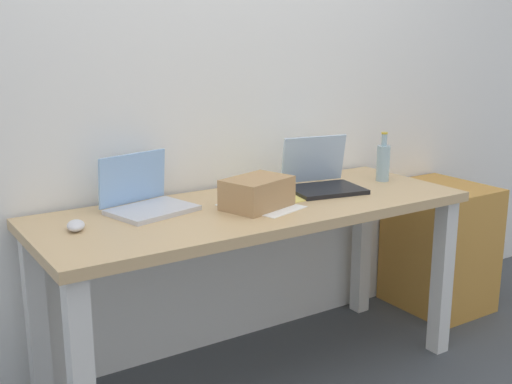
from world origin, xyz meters
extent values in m
plane|color=#42474C|center=(0.00, 0.00, 0.00)|extent=(8.00, 8.00, 0.00)
cube|color=white|center=(0.00, 0.38, 1.30)|extent=(5.20, 0.08, 2.60)
cube|color=tan|center=(0.00, 0.00, 0.73)|extent=(1.74, 0.65, 0.04)
cube|color=silver|center=(-0.81, -0.26, 0.35)|extent=(0.07, 0.07, 0.71)
cube|color=silver|center=(0.81, -0.26, 0.35)|extent=(0.07, 0.07, 0.71)
cube|color=silver|center=(-0.81, 0.26, 0.35)|extent=(0.07, 0.07, 0.71)
cube|color=silver|center=(0.81, 0.26, 0.35)|extent=(0.07, 0.07, 0.71)
cube|color=silver|center=(-0.39, 0.11, 0.75)|extent=(0.35, 0.29, 0.02)
cube|color=#8CB7EA|center=(-0.42, 0.22, 0.86)|extent=(0.30, 0.10, 0.19)
cube|color=black|center=(0.36, 0.01, 0.75)|extent=(0.33, 0.28, 0.02)
cube|color=silver|center=(0.38, 0.13, 0.87)|extent=(0.30, 0.10, 0.20)
cylinder|color=#99B7C1|center=(0.71, 0.04, 0.83)|extent=(0.06, 0.06, 0.16)
cylinder|color=#99B7C1|center=(0.71, 0.04, 0.93)|extent=(0.02, 0.02, 0.05)
cylinder|color=gold|center=(0.71, 0.04, 0.97)|extent=(0.03, 0.03, 0.01)
ellipsoid|color=silver|center=(-0.70, 0.05, 0.76)|extent=(0.09, 0.11, 0.03)
cube|color=tan|center=(-0.02, -0.05, 0.80)|extent=(0.30, 0.25, 0.12)
cube|color=#F4E06B|center=(0.12, 0.07, 0.75)|extent=(0.24, 0.32, 0.00)
cube|color=white|center=(0.00, -0.03, 0.75)|extent=(0.29, 0.35, 0.00)
cube|color=#C68938|center=(1.20, 0.09, 0.32)|extent=(0.40, 0.48, 0.65)
camera|label=1|loc=(-1.32, -2.04, 1.40)|focal=44.90mm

